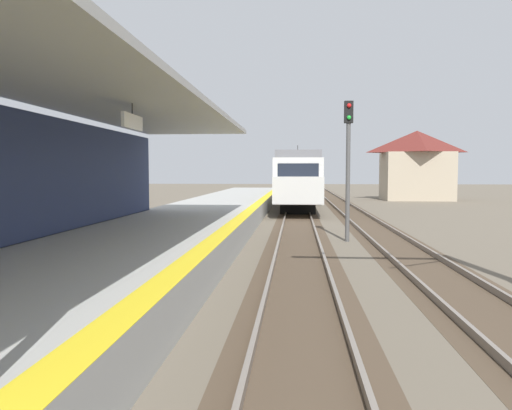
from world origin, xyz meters
name	(u,v)px	position (x,y,z in m)	size (l,w,h in m)	color
station_platform	(149,245)	(-2.50, 16.00, 0.45)	(5.00, 80.00, 0.91)	#A8A8A3
station_building_with_canopy	(4,169)	(-4.30, 11.74, 2.66)	(4.85, 24.00, 4.43)	#4C4C4C
track_pair_nearest_platform	(299,242)	(1.90, 20.00, 0.05)	(2.34, 120.00, 0.16)	#4C3D2D
track_pair_middle	(393,243)	(5.30, 20.00, 0.05)	(2.34, 120.00, 0.16)	#4C3D2D
approaching_train	(298,178)	(1.90, 38.83, 2.18)	(2.93, 19.60, 4.76)	silver
rail_signal_post	(348,156)	(3.71, 20.53, 3.19)	(0.32, 0.34, 5.20)	#4C4C4C
distant_trackside_house	(416,164)	(12.89, 49.24, 3.34)	(6.60, 5.28, 6.40)	tan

